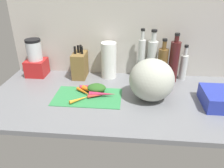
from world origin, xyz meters
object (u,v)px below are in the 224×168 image
(carrot_4, at_px, (87,86))
(carrot_6, at_px, (99,95))
(carrot_1, at_px, (92,91))
(bottle_3, at_px, (174,61))
(carrot_3, at_px, (85,92))
(bottle_1, at_px, (152,58))
(carrot_5, at_px, (80,99))
(knife_block, at_px, (80,65))
(bottle_4, at_px, (184,66))
(carrot_0, at_px, (103,94))
(cutting_board, at_px, (88,97))
(carrot_2, at_px, (93,91))
(bottle_0, at_px, (141,58))
(paper_towel_roll, at_px, (109,60))
(winter_squash, at_px, (152,80))
(blender_appliance, at_px, (36,60))
(bottle_2, at_px, (162,64))

(carrot_4, xyz_separation_m, carrot_6, (0.10, -0.11, -0.00))
(carrot_1, bearing_deg, bottle_3, 25.09)
(carrot_4, distance_m, bottle_3, 0.64)
(carrot_3, xyz_separation_m, bottle_1, (0.44, 0.32, 0.14))
(carrot_5, distance_m, bottle_1, 0.62)
(bottle_1, bearing_deg, knife_block, -176.18)
(bottle_4, bearing_deg, carrot_0, -149.15)
(cutting_board, xyz_separation_m, carrot_2, (0.03, 0.04, 0.02))
(carrot_6, xyz_separation_m, bottle_1, (0.35, 0.35, 0.14))
(carrot_6, distance_m, bottle_0, 0.45)
(cutting_board, relative_size, bottle_3, 1.22)
(carrot_2, bearing_deg, carrot_3, -165.53)
(bottle_0, height_order, bottle_3, bottle_0)
(carrot_1, distance_m, carrot_3, 0.05)
(paper_towel_roll, bearing_deg, carrot_3, -113.12)
(winter_squash, bearing_deg, carrot_5, -169.77)
(carrot_6, relative_size, paper_towel_roll, 0.53)
(carrot_5, relative_size, bottle_0, 0.38)
(carrot_1, xyz_separation_m, blender_appliance, (-0.48, 0.27, 0.10))
(bottle_4, bearing_deg, paper_towel_roll, -178.25)
(carrot_1, height_order, bottle_0, bottle_0)
(carrot_4, bearing_deg, carrot_6, -48.34)
(carrot_2, xyz_separation_m, bottle_0, (0.31, 0.29, 0.14))
(carrot_6, height_order, winter_squash, winter_squash)
(carrot_5, bearing_deg, carrot_2, 57.34)
(winter_squash, bearing_deg, carrot_2, 176.31)
(carrot_4, bearing_deg, carrot_5, -94.09)
(bottle_1, bearing_deg, bottle_3, -17.30)
(bottle_0, distance_m, bottle_1, 0.08)
(knife_block, relative_size, bottle_2, 0.78)
(blender_appliance, distance_m, bottle_4, 1.11)
(carrot_3, xyz_separation_m, paper_towel_roll, (0.13, 0.29, 0.12))
(winter_squash, distance_m, bottle_4, 0.41)
(cutting_board, bearing_deg, carrot_2, 54.87)
(carrot_6, distance_m, bottle_2, 0.54)
(carrot_6, bearing_deg, bottle_4, 30.35)
(carrot_2, bearing_deg, knife_block, 118.51)
(knife_block, distance_m, blender_appliance, 0.34)
(carrot_0, bearing_deg, cutting_board, -176.06)
(paper_towel_roll, height_order, bottle_2, bottle_2)
(carrot_2, xyz_separation_m, bottle_1, (0.39, 0.30, 0.13))
(carrot_4, relative_size, carrot_6, 0.70)
(bottle_3, bearing_deg, cutting_board, -152.52)
(carrot_5, xyz_separation_m, carrot_6, (0.11, 0.06, -0.00))
(carrot_5, height_order, blender_appliance, blender_appliance)
(carrot_2, bearing_deg, bottle_4, 25.45)
(carrot_0, distance_m, carrot_3, 0.12)
(carrot_4, relative_size, knife_block, 0.41)
(carrot_1, distance_m, knife_block, 0.31)
(bottle_1, xyz_separation_m, bottle_3, (0.15, -0.05, 0.00))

